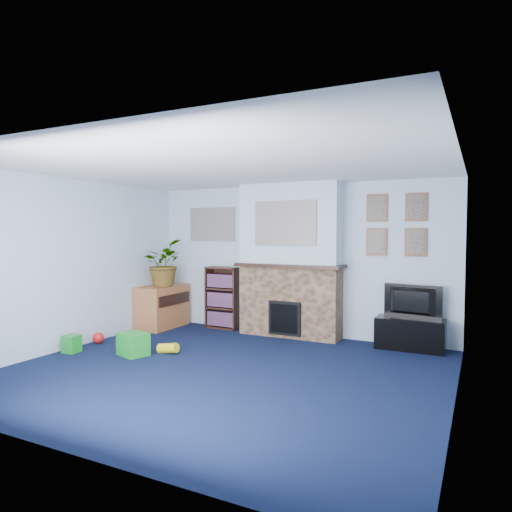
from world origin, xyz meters
The scene contains 26 objects.
floor centered at (0.00, 0.00, 0.00)m, with size 5.00×4.50×0.01m, color black.
ceiling centered at (0.00, 0.00, 2.40)m, with size 5.00×4.50×0.01m, color white.
wall_back centered at (0.00, 2.25, 1.20)m, with size 5.00×0.04×2.40m, color silver.
wall_front centered at (0.00, -2.25, 1.20)m, with size 5.00×0.04×2.40m, color silver.
wall_left centered at (-2.50, 0.00, 1.20)m, with size 0.04×4.50×2.40m, color silver.
wall_right centered at (2.50, 0.00, 1.20)m, with size 0.04×4.50×2.40m, color silver.
chimney_breast centered at (0.00, 2.05, 1.18)m, with size 1.72×0.50×2.40m.
collage_main centered at (0.00, 1.84, 1.78)m, with size 1.00×0.03×0.68m, color gray.
collage_left centered at (-1.55, 2.23, 1.78)m, with size 0.90×0.03×0.58m, color gray.
portrait_tl centered at (1.30, 2.23, 2.00)m, with size 0.30×0.03×0.40m, color brown.
portrait_tr centered at (1.85, 2.23, 2.00)m, with size 0.30×0.03×0.40m, color brown.
portrait_bl centered at (1.30, 2.23, 1.50)m, with size 0.30×0.03×0.40m, color brown.
portrait_br centered at (1.85, 2.23, 1.50)m, with size 0.30×0.03×0.40m, color brown.
tv_stand centered at (1.82, 2.03, 0.23)m, with size 0.93×0.39×0.44m, color black.
television centered at (1.82, 2.05, 0.67)m, with size 0.81×0.11×0.46m, color black.
bookshelf centered at (-1.25, 2.11, 0.50)m, with size 0.58×0.28×1.05m.
sideboard centered at (-2.24, 1.69, 0.35)m, with size 0.51×0.92×0.72m, color #B06538.
potted_plant centered at (-2.19, 1.64, 1.12)m, with size 0.72×0.62×0.80m, color #26661E.
mantel_clock centered at (-0.08, 2.00, 1.22)m, with size 0.09×0.06×0.13m, color gold.
mantel_candle centered at (0.27, 2.00, 1.23)m, with size 0.05×0.05×0.18m, color #B2BFC6.
mantel_teddy centered at (-0.58, 2.00, 1.22)m, with size 0.13×0.13×0.13m, color gray.
mantel_can centered at (0.73, 2.00, 1.21)m, with size 0.06×0.06×0.11m, color #198C26.
green_crate centered at (-1.45, 0.07, 0.14)m, with size 0.38×0.30×0.30m, color #198C26.
toy_ball centered at (-2.35, 0.33, 0.09)m, with size 0.17×0.17×0.17m, color red.
toy_block centered at (-2.30, -0.20, 0.11)m, with size 0.19×0.19×0.24m, color #198C26.
toy_tube centered at (-1.09, 0.35, 0.07)m, with size 0.13×0.13×0.29m, color yellow.
Camera 1 is at (2.70, -4.59, 1.64)m, focal length 32.00 mm.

